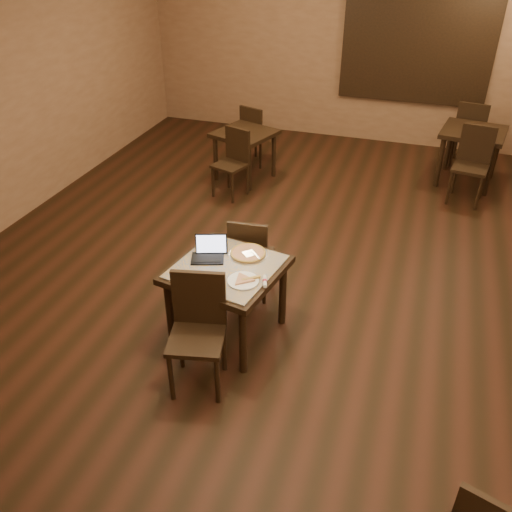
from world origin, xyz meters
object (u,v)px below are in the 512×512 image
(laptop, at_px, (209,252))
(other_table_b_chair_far, at_px, (255,132))
(other_table_b, at_px, (245,140))
(chair_main_near, at_px, (198,325))
(pizza_pan, at_px, (248,254))
(chair_main_far, at_px, (250,254))
(tiled_table, at_px, (227,276))
(other_table_a_chair_near, at_px, (473,160))
(other_table_a, at_px, (472,139))
(other_table_b_chair_near, at_px, (233,159))
(other_table_a_chair_far, at_px, (470,131))

(laptop, relative_size, other_table_b_chair_far, 0.37)
(other_table_b_chair_far, bearing_deg, laptop, 120.44)
(other_table_b, bearing_deg, laptop, -58.01)
(chair_main_near, xyz_separation_m, pizza_pan, (0.14, 0.85, 0.19))
(chair_main_far, distance_m, other_table_b_chair_far, 3.49)
(tiled_table, bearing_deg, other_table_b, 117.04)
(pizza_pan, distance_m, other_table_a_chair_near, 4.00)
(other_table_a_chair_near, bearing_deg, other_table_a, 100.32)
(pizza_pan, relative_size, other_table_b_chair_far, 0.38)
(tiled_table, bearing_deg, other_table_b_chair_far, 115.18)
(chair_main_near, distance_m, chair_main_far, 1.23)
(other_table_b_chair_near, relative_size, other_table_b_chair_far, 1.00)
(tiled_table, relative_size, pizza_pan, 3.03)
(tiled_table, height_order, other_table_a_chair_far, other_table_a_chair_far)
(chair_main_near, xyz_separation_m, other_table_b_chair_near, (-0.97, 3.47, -0.05))
(tiled_table, relative_size, other_table_a_chair_near, 1.04)
(chair_main_near, xyz_separation_m, other_table_a_chair_near, (2.15, 4.31, 0.00))
(other_table_a, distance_m, other_table_b, 3.26)
(chair_main_far, relative_size, other_table_a_chair_near, 0.89)
(chair_main_near, height_order, pizza_pan, chair_main_near)
(tiled_table, height_order, pizza_pan, pizza_pan)
(chair_main_far, height_order, other_table_b, chair_main_far)
(chair_main_near, xyz_separation_m, chair_main_far, (0.03, 1.23, -0.06))
(chair_main_near, xyz_separation_m, laptop, (-0.18, 0.71, 0.24))
(laptop, distance_m, other_table_a_chair_near, 4.29)
(pizza_pan, distance_m, other_table_b, 3.36)
(tiled_table, distance_m, other_table_a_chair_near, 4.27)
(other_table_a_chair_near, relative_size, other_table_a_chair_far, 1.00)
(chair_main_far, distance_m, laptop, 0.64)
(chair_main_far, height_order, other_table_a_chair_near, other_table_a_chair_near)
(other_table_a_chair_far, bearing_deg, other_table_a_chair_near, 100.32)
(laptop, relative_size, pizza_pan, 0.97)
(other_table_a_chair_far, height_order, other_table_b, other_table_a_chair_far)
(tiled_table, xyz_separation_m, other_table_b_chair_near, (-0.99, 2.85, -0.13))
(tiled_table, relative_size, other_table_b, 1.11)
(other_table_b, bearing_deg, other_table_a_chair_far, 43.65)
(other_table_b, bearing_deg, other_table_b_chair_far, 110.75)
(other_table_a, height_order, other_table_a_chair_near, other_table_a_chair_near)
(other_table_a_chair_near, bearing_deg, other_table_b_chair_near, -155.94)
(laptop, xyz_separation_m, other_table_b, (-0.82, 3.30, -0.22))
(chair_main_far, height_order, other_table_b_chair_far, other_table_b_chair_far)
(other_table_a_chair_far, bearing_deg, other_table_a, 100.32)
(tiled_table, xyz_separation_m, other_table_b_chair_far, (-1.04, 3.95, -0.13))
(other_table_b_chair_far, bearing_deg, pizza_pan, 125.51)
(other_table_b_chair_near, xyz_separation_m, other_table_b_chair_far, (-0.05, 1.09, 0.00))
(other_table_a, distance_m, other_table_b_chair_far, 3.18)
(chair_main_near, bearing_deg, laptop, 91.39)
(tiled_table, height_order, other_table_b_chair_far, other_table_b_chair_far)
(other_table_a_chair_near, distance_m, other_table_b, 3.16)
(other_table_b_chair_far, bearing_deg, tiled_table, 122.89)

